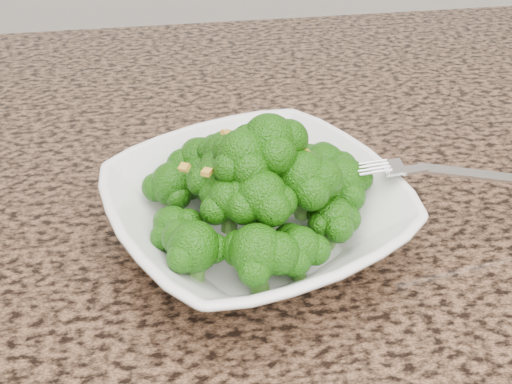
{
  "coord_description": "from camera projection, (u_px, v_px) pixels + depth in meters",
  "views": [
    {
      "loc": [
        0.01,
        -0.05,
        1.24
      ],
      "look_at": [
        0.07,
        0.34,
        0.95
      ],
      "focal_mm": 45.0,
      "sensor_mm": 36.0,
      "label": 1
    }
  ],
  "objects": [
    {
      "name": "granite_counter",
      "position": [
        175.0,
        299.0,
        0.49
      ],
      "size": [
        1.64,
        1.04,
        0.03
      ],
      "primitive_type": "cube",
      "color": "brown",
      "rests_on": "cabinet"
    },
    {
      "name": "bowl",
      "position": [
        256.0,
        215.0,
        0.51
      ],
      "size": [
        0.29,
        0.29,
        0.06
      ],
      "primitive_type": "imported",
      "rotation": [
        0.0,
        0.0,
        0.38
      ],
      "color": "white",
      "rests_on": "granite_counter"
    },
    {
      "name": "broccoli_pile",
      "position": [
        256.0,
        148.0,
        0.47
      ],
      "size": [
        0.2,
        0.2,
        0.07
      ],
      "primitive_type": null,
      "color": "#1E610B",
      "rests_on": "bowl"
    },
    {
      "name": "garlic_topping",
      "position": [
        256.0,
        102.0,
        0.45
      ],
      "size": [
        0.12,
        0.12,
        0.01
      ],
      "primitive_type": null,
      "color": "gold",
      "rests_on": "broccoli_pile"
    },
    {
      "name": "fork",
      "position": [
        419.0,
        170.0,
        0.5
      ],
      "size": [
        0.16,
        0.03,
        0.01
      ],
      "primitive_type": null,
      "rotation": [
        0.0,
        0.0,
        -0.03
      ],
      "color": "silver",
      "rests_on": "bowl"
    }
  ]
}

